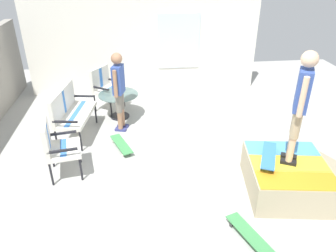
{
  "coord_description": "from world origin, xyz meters",
  "views": [
    {
      "loc": [
        -4.66,
        0.82,
        3.39
      ],
      "look_at": [
        0.3,
        0.26,
        0.7
      ],
      "focal_mm": 34.46,
      "sensor_mm": 36.0,
      "label": 1
    }
  ],
  "objects_px": {
    "skateboard_by_bench": "(121,144)",
    "patio_chair_by_wall": "(55,144)",
    "patio_chair_near_house": "(104,85)",
    "skateboard_on_ramp": "(269,156)",
    "patio_table": "(119,101)",
    "person_skater": "(301,101)",
    "person_watching": "(119,87)",
    "skate_ramp": "(288,177)",
    "skateboard_spare": "(249,234)",
    "patio_bench": "(70,109)"
  },
  "relations": [
    {
      "from": "skateboard_by_bench",
      "to": "patio_chair_by_wall",
      "type": "bearing_deg",
      "value": 125.48
    },
    {
      "from": "patio_chair_near_house",
      "to": "skateboard_on_ramp",
      "type": "xyz_separation_m",
      "value": [
        -3.38,
        -2.73,
        -0.0
      ]
    },
    {
      "from": "patio_table",
      "to": "person_skater",
      "type": "bearing_deg",
      "value": -136.94
    },
    {
      "from": "patio_chair_by_wall",
      "to": "person_watching",
      "type": "xyz_separation_m",
      "value": [
        1.53,
        -1.03,
        0.36
      ]
    },
    {
      "from": "patio_table",
      "to": "skateboard_by_bench",
      "type": "distance_m",
      "value": 1.43
    },
    {
      "from": "skateboard_by_bench",
      "to": "patio_table",
      "type": "bearing_deg",
      "value": 2.38
    },
    {
      "from": "patio_chair_by_wall",
      "to": "skateboard_by_bench",
      "type": "xyz_separation_m",
      "value": [
        0.74,
        -1.03,
        -0.53
      ]
    },
    {
      "from": "skate_ramp",
      "to": "skateboard_spare",
      "type": "height_order",
      "value": "skate_ramp"
    },
    {
      "from": "person_skater",
      "to": "person_watching",
      "type": "bearing_deg",
      "value": 49.07
    },
    {
      "from": "patio_chair_by_wall",
      "to": "patio_table",
      "type": "relative_size",
      "value": 1.13
    },
    {
      "from": "person_watching",
      "to": "skateboard_by_bench",
      "type": "bearing_deg",
      "value": -179.66
    },
    {
      "from": "patio_chair_by_wall",
      "to": "person_skater",
      "type": "xyz_separation_m",
      "value": [
        -0.76,
        -3.68,
        0.93
      ]
    },
    {
      "from": "patio_table",
      "to": "skateboard_spare",
      "type": "relative_size",
      "value": 1.1
    },
    {
      "from": "patio_table",
      "to": "person_watching",
      "type": "distance_m",
      "value": 0.83
    },
    {
      "from": "patio_bench",
      "to": "person_skater",
      "type": "distance_m",
      "value": 4.33
    },
    {
      "from": "skate_ramp",
      "to": "person_skater",
      "type": "bearing_deg",
      "value": 13.92
    },
    {
      "from": "skate_ramp",
      "to": "skateboard_by_bench",
      "type": "distance_m",
      "value": 3.09
    },
    {
      "from": "patio_chair_by_wall",
      "to": "skateboard_on_ramp",
      "type": "xyz_separation_m",
      "value": [
        -0.72,
        -3.36,
        -0.0
      ]
    },
    {
      "from": "patio_bench",
      "to": "patio_table",
      "type": "xyz_separation_m",
      "value": [
        0.78,
        -0.95,
        -0.21
      ]
    },
    {
      "from": "skate_ramp",
      "to": "patio_chair_by_wall",
      "type": "relative_size",
      "value": 2.01
    },
    {
      "from": "patio_bench",
      "to": "skateboard_spare",
      "type": "bearing_deg",
      "value": -138.56
    },
    {
      "from": "patio_chair_near_house",
      "to": "skateboard_on_ramp",
      "type": "bearing_deg",
      "value": -141.07
    },
    {
      "from": "patio_chair_near_house",
      "to": "person_watching",
      "type": "relative_size",
      "value": 0.61
    },
    {
      "from": "patio_chair_near_house",
      "to": "person_skater",
      "type": "height_order",
      "value": "person_skater"
    },
    {
      "from": "patio_table",
      "to": "skateboard_by_bench",
      "type": "relative_size",
      "value": 1.1
    },
    {
      "from": "person_skater",
      "to": "skateboard_by_bench",
      "type": "xyz_separation_m",
      "value": [
        1.5,
        2.64,
        -1.46
      ]
    },
    {
      "from": "skateboard_by_bench",
      "to": "skateboard_spare",
      "type": "relative_size",
      "value": 1.0
    },
    {
      "from": "patio_chair_by_wall",
      "to": "patio_table",
      "type": "distance_m",
      "value": 2.35
    },
    {
      "from": "skate_ramp",
      "to": "skateboard_on_ramp",
      "type": "height_order",
      "value": "skateboard_on_ramp"
    },
    {
      "from": "skateboard_spare",
      "to": "skateboard_on_ramp",
      "type": "distance_m",
      "value": 1.3
    },
    {
      "from": "skate_ramp",
      "to": "patio_bench",
      "type": "xyz_separation_m",
      "value": [
        2.18,
        3.67,
        0.35
      ]
    },
    {
      "from": "patio_chair_near_house",
      "to": "patio_table",
      "type": "bearing_deg",
      "value": -147.38
    },
    {
      "from": "patio_table",
      "to": "patio_chair_near_house",
      "type": "bearing_deg",
      "value": 32.62
    },
    {
      "from": "patio_chair_near_house",
      "to": "skate_ramp",
      "type": "bearing_deg",
      "value": -138.77
    },
    {
      "from": "patio_chair_near_house",
      "to": "skateboard_on_ramp",
      "type": "distance_m",
      "value": 4.34
    },
    {
      "from": "patio_bench",
      "to": "person_watching",
      "type": "relative_size",
      "value": 0.79
    },
    {
      "from": "person_watching",
      "to": "skate_ramp",
      "type": "bearing_deg",
      "value": -131.58
    },
    {
      "from": "patio_table",
      "to": "person_skater",
      "type": "distance_m",
      "value": 4.12
    },
    {
      "from": "patio_bench",
      "to": "patio_chair_near_house",
      "type": "distance_m",
      "value": 1.44
    },
    {
      "from": "person_watching",
      "to": "skateboard_by_bench",
      "type": "xyz_separation_m",
      "value": [
        -0.8,
        -0.0,
        -0.89
      ]
    },
    {
      "from": "patio_chair_near_house",
      "to": "skateboard_by_bench",
      "type": "bearing_deg",
      "value": -168.37
    },
    {
      "from": "patio_bench",
      "to": "skateboard_by_bench",
      "type": "relative_size",
      "value": 1.61
    },
    {
      "from": "patio_chair_by_wall",
      "to": "skateboard_on_ramp",
      "type": "distance_m",
      "value": 3.44
    },
    {
      "from": "patio_chair_by_wall",
      "to": "skateboard_spare",
      "type": "height_order",
      "value": "patio_chair_by_wall"
    },
    {
      "from": "patio_table",
      "to": "skate_ramp",
      "type": "bearing_deg",
      "value": -137.43
    },
    {
      "from": "patio_table",
      "to": "skateboard_on_ramp",
      "type": "xyz_separation_m",
      "value": [
        -2.85,
        -2.39,
        0.21
      ]
    },
    {
      "from": "patio_chair_near_house",
      "to": "patio_table",
      "type": "relative_size",
      "value": 1.13
    },
    {
      "from": "patio_chair_near_house",
      "to": "skateboard_spare",
      "type": "relative_size",
      "value": 1.24
    },
    {
      "from": "person_skater",
      "to": "skateboard_by_bench",
      "type": "relative_size",
      "value": 2.12
    },
    {
      "from": "patio_bench",
      "to": "patio_table",
      "type": "height_order",
      "value": "patio_bench"
    }
  ]
}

